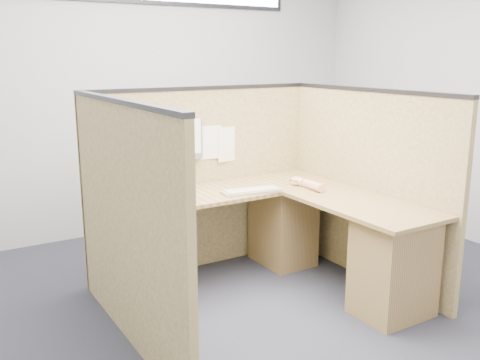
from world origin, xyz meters
TOP-DOWN VIEW (x-y plane):
  - floor at (0.00, 0.00)m, footprint 5.00×5.00m
  - wall_back at (0.00, 2.25)m, footprint 5.00×0.00m
  - cubicle_partitions at (0.00, 0.43)m, footprint 2.06×1.83m
  - l_desk at (0.18, 0.29)m, footprint 1.95×1.75m
  - laptop at (-0.48, 0.86)m, footprint 0.35×0.37m
  - keyboard at (0.14, 0.48)m, footprint 0.48×0.22m
  - mouse at (0.61, 0.50)m, footprint 0.10×0.07m
  - hand_forearm at (0.62, 0.37)m, footprint 0.10×0.37m
  - blue_poster at (-0.58, 0.97)m, footprint 0.18×0.02m
  - american_flag at (-0.53, 0.96)m, footprint 0.21×0.01m
  - file_holder at (-0.18, 0.94)m, footprint 0.26×0.05m
  - paper_left at (0.04, 0.97)m, footprint 0.22×0.03m
  - paper_right at (0.23, 0.97)m, footprint 0.23×0.04m

SIDE VIEW (x-z plane):
  - floor at x=0.00m, z-range 0.00..0.00m
  - l_desk at x=0.18m, z-range 0.03..0.76m
  - keyboard at x=0.14m, z-range 0.73..0.76m
  - mouse at x=0.61m, z-range 0.73..0.77m
  - hand_forearm at x=0.62m, z-range 0.73..0.80m
  - cubicle_partitions at x=0.00m, z-range 0.00..1.53m
  - laptop at x=-0.48m, z-range 0.68..0.89m
  - paper_right at x=0.23m, z-range 0.89..1.18m
  - paper_left at x=0.04m, z-range 0.93..1.21m
  - file_holder at x=-0.18m, z-range 0.95..1.29m
  - blue_poster at x=-0.58m, z-range 1.10..1.34m
  - american_flag at x=-0.53m, z-range 1.14..1.50m
  - wall_back at x=0.00m, z-range -1.10..3.90m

